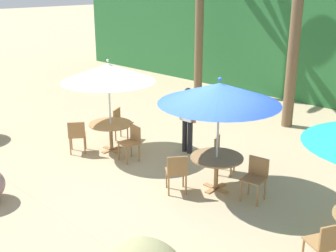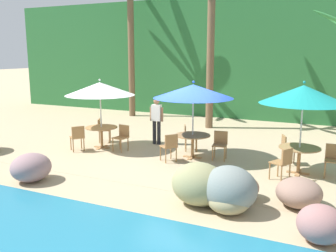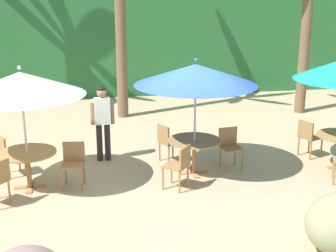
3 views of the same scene
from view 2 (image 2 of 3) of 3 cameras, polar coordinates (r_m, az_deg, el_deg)
The scene contains 22 objects.
ground_plane at distance 11.50m, azimuth 1.96°, elevation -5.15°, with size 120.00×120.00×0.00m, color tan.
terrace_deck at distance 11.50m, azimuth 1.96°, elevation -5.13°, with size 18.00×5.20×0.01m.
foliage_backdrop at distance 19.65m, azimuth 12.54°, elevation 10.21°, with size 28.00×2.40×6.00m.
rock_seawall at distance 9.38m, azimuth -13.02°, elevation -6.63°, with size 15.48×3.40×0.98m.
umbrella_white at distance 12.72m, azimuth -10.46°, elevation 5.67°, with size 2.35×2.35×2.39m.
dining_table_white at distance 12.94m, azimuth -10.24°, elevation -0.69°, with size 1.10×1.10×0.74m.
chair_white_seaward at distance 12.46m, azimuth -7.10°, elevation -1.52°, with size 0.48×0.49×0.87m.
chair_white_inland at distance 13.79m, azimuth -10.12°, elevation -0.38°, with size 0.57×0.57×0.87m.
chair_white_left at distance 12.66m, azimuth -13.79°, elevation -1.56°, with size 0.60×0.59×0.87m.
umbrella_blue at distance 11.30m, azimuth 3.92°, elevation 5.37°, with size 2.46×2.46×2.42m.
dining_table_blue at distance 11.54m, azimuth 3.82°, elevation -1.96°, with size 1.10×1.10×0.74m.
chair_blue_seaward at distance 11.50m, azimuth 8.06°, elevation -2.62°, with size 0.48×0.48×0.87m.
chair_blue_inland at distance 12.39m, azimuth 3.16°, elevation -1.53°, with size 0.56×0.56×0.87m.
chair_blue_left at distance 11.09m, azimuth 0.27°, elevation -3.02°, with size 0.60×0.59×0.87m.
umbrella_teal at distance 10.35m, azimuth 20.19°, elevation 4.59°, with size 2.29×2.29×2.52m.
dining_table_teal at distance 10.62m, azimuth 19.63°, elevation -3.76°, with size 1.10×1.10×0.74m.
chair_teal_seaward at distance 10.70m, azimuth 24.18°, elevation -4.54°, with size 0.42×0.43×0.87m.
chair_teal_inland at distance 11.41m, azimuth 17.94°, elevation -3.17°, with size 0.56×0.55×0.87m.
chair_teal_left at distance 9.91m, azimuth 17.37°, elevation -5.27°, with size 0.57×0.57×0.87m.
palm_tree_nearest at distance 19.37m, azimuth -5.83°, elevation 15.90°, with size 3.46×3.48×7.10m.
palm_tree_second at distance 16.19m, azimuth 6.71°, elevation 15.79°, with size 3.33×3.27×7.10m.
waiter_in_white at distance 13.19m, azimuth -1.78°, elevation 1.36°, with size 0.52×0.22×1.70m.
Camera 2 is at (4.31, -10.17, 3.22)m, focal length 39.48 mm.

